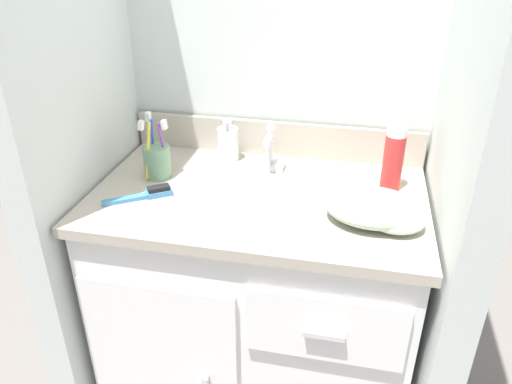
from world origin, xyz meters
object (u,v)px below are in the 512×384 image
hairbrush (148,194)px  shaving_cream_can (393,159)px  soap_dispenser (228,143)px  toothbrush_cup (157,160)px  hand_towel (378,210)px

hairbrush → shaving_cream_can: bearing=-17.1°
soap_dispenser → hairbrush: size_ratio=0.80×
shaving_cream_can → soap_dispenser: bearing=169.1°
toothbrush_cup → shaving_cream_can: toothbrush_cup is taller
hairbrush → hand_towel: bearing=-33.2°
hairbrush → hand_towel: 0.61m
toothbrush_cup → hairbrush: bearing=-80.5°
hand_towel → soap_dispenser: bearing=148.5°
soap_dispenser → hairbrush: (-0.15, -0.29, -0.05)m
toothbrush_cup → shaving_cream_can: 0.67m
hairbrush → toothbrush_cup: bearing=65.9°
toothbrush_cup → hairbrush: (0.02, -0.13, -0.04)m
toothbrush_cup → hand_towel: 0.64m
soap_dispenser → hairbrush: 0.33m
soap_dispenser → hand_towel: soap_dispenser is taller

